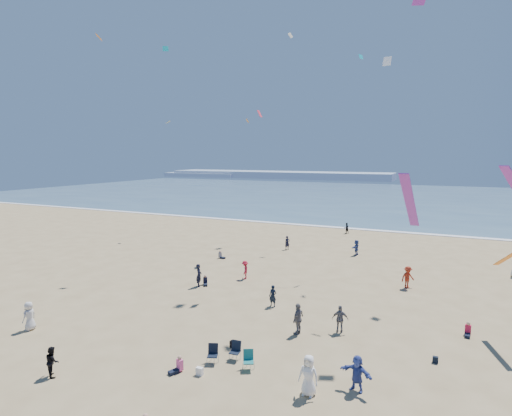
% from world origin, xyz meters
% --- Properties ---
extents(ground, '(220.00, 220.00, 0.00)m').
position_xyz_m(ground, '(0.00, 0.00, 0.00)').
color(ground, tan).
rests_on(ground, ground).
extents(ocean, '(220.00, 100.00, 0.06)m').
position_xyz_m(ocean, '(0.00, 95.00, 0.03)').
color(ocean, '#476B84').
rests_on(ocean, ground).
extents(surf_line, '(220.00, 1.20, 0.08)m').
position_xyz_m(surf_line, '(0.00, 45.00, 0.04)').
color(surf_line, white).
rests_on(surf_line, ground).
extents(headland_far, '(110.00, 20.00, 3.20)m').
position_xyz_m(headland_far, '(-60.00, 170.00, 1.60)').
color(headland_far, '#7A8EA8').
rests_on(headland_far, ground).
extents(headland_near, '(40.00, 14.00, 2.00)m').
position_xyz_m(headland_near, '(-100.00, 165.00, 1.00)').
color(headland_near, '#7A8EA8').
rests_on(headland_near, ground).
extents(standing_flyers, '(30.29, 50.17, 1.94)m').
position_xyz_m(standing_flyers, '(4.32, 12.58, 0.87)').
color(standing_flyers, '#344B90').
rests_on(standing_flyers, ground).
extents(seated_group, '(23.71, 25.70, 0.84)m').
position_xyz_m(seated_group, '(0.79, 9.01, 0.42)').
color(seated_group, white).
rests_on(seated_group, ground).
extents(chair_cluster, '(2.79, 1.52, 1.00)m').
position_xyz_m(chair_cluster, '(2.96, 2.82, 0.50)').
color(chair_cluster, black).
rests_on(chair_cluster, ground).
extents(white_tote, '(0.35, 0.20, 0.40)m').
position_xyz_m(white_tote, '(1.98, 1.24, 0.20)').
color(white_tote, white).
rests_on(white_tote, ground).
extents(black_backpack, '(0.30, 0.22, 0.38)m').
position_xyz_m(black_backpack, '(2.13, 4.50, 0.19)').
color(black_backpack, black).
rests_on(black_backpack, ground).
extents(navy_bag, '(0.28, 0.18, 0.34)m').
position_xyz_m(navy_bag, '(12.69, 7.43, 0.17)').
color(navy_bag, black).
rests_on(navy_bag, ground).
extents(kites_aloft, '(43.40, 43.06, 30.79)m').
position_xyz_m(kites_aloft, '(8.38, 13.10, 15.68)').
color(kites_aloft, '#FF73DD').
rests_on(kites_aloft, ground).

